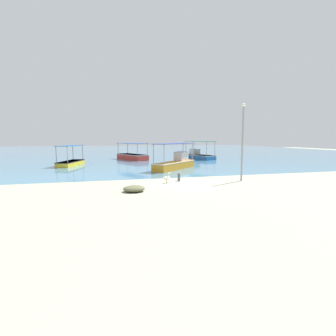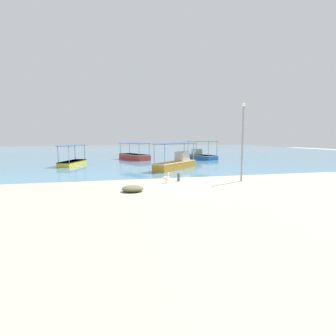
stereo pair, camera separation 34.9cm
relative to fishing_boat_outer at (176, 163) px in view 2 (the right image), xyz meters
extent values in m
plane|color=#999E86|center=(-1.72, -9.16, -0.69)|extent=(120.00, 120.00, 0.00)
cube|color=teal|center=(-1.72, 38.84, -0.68)|extent=(110.00, 90.00, 0.00)
cube|color=orange|center=(-0.17, -0.16, -0.28)|extent=(5.84, 5.70, 0.80)
cube|color=silver|center=(-0.17, -0.16, 0.08)|extent=(5.90, 5.76, 0.08)
cylinder|color=#99999E|center=(-1.97, -2.75, 1.08)|extent=(0.08, 0.08, 1.92)
cylinder|color=#99999E|center=(-2.82, -1.87, 1.08)|extent=(0.08, 0.08, 1.92)
cylinder|color=#99999E|center=(2.49, 1.54, 1.08)|extent=(0.08, 0.08, 1.92)
cylinder|color=#99999E|center=(1.63, 2.43, 1.08)|extent=(0.08, 0.08, 1.92)
cube|color=#273D91|center=(-0.17, -0.16, 2.07)|extent=(5.76, 5.63, 0.05)
cube|color=beige|center=(0.92, 0.88, 0.62)|extent=(1.90, 1.88, 1.00)
cube|color=yellow|center=(-11.38, 6.45, -0.40)|extent=(3.00, 5.30, 0.56)
cube|color=black|center=(-11.38, 6.45, -0.17)|extent=(3.05, 5.35, 0.08)
cylinder|color=#99999E|center=(-11.30, 8.82, 0.79)|extent=(0.08, 0.08, 1.83)
cylinder|color=#99999E|center=(-10.07, 8.43, 0.79)|extent=(0.08, 0.08, 1.83)
cylinder|color=#99999E|center=(-12.70, 4.47, 0.79)|extent=(0.08, 0.08, 1.83)
cylinder|color=#99999E|center=(-11.47, 4.08, 0.79)|extent=(0.08, 0.08, 1.83)
cube|color=#245187|center=(-11.38, 6.45, 1.73)|extent=(3.04, 5.14, 0.05)
cube|color=#2A68AA|center=(7.38, 11.51, -0.35)|extent=(3.76, 5.64, 0.65)
cube|color=silver|center=(7.38, 11.51, -0.07)|extent=(3.82, 5.69, 0.08)
cylinder|color=#99999E|center=(9.06, 9.60, 1.03)|extent=(0.08, 0.08, 2.11)
cylinder|color=#99999E|center=(7.43, 8.97, 1.03)|extent=(0.08, 0.08, 2.11)
cylinder|color=#99999E|center=(7.34, 14.05, 1.03)|extent=(0.08, 0.08, 2.11)
cylinder|color=#99999E|center=(5.70, 13.42, 1.03)|extent=(0.08, 0.08, 2.11)
cube|color=#15714A|center=(7.38, 11.51, 2.11)|extent=(3.79, 5.49, 0.05)
cube|color=silver|center=(6.96, 12.61, 0.43)|extent=(1.70, 1.52, 0.92)
cube|color=red|center=(-3.08, 13.22, -0.27)|extent=(4.37, 6.43, 0.82)
cube|color=silver|center=(-3.08, 13.22, 0.10)|extent=(4.43, 6.48, 0.08)
cylinder|color=#99999E|center=(-5.05, 15.43, 0.97)|extent=(0.08, 0.08, 1.65)
cylinder|color=#99999E|center=(-3.46, 16.16, 0.97)|extent=(0.08, 0.08, 1.65)
cylinder|color=#99999E|center=(-2.69, 10.28, 0.97)|extent=(0.08, 0.08, 1.65)
cylinder|color=#99999E|center=(-1.10, 11.01, 0.97)|extent=(0.08, 0.08, 1.65)
cube|color=#1F4998|center=(-3.08, 13.22, 1.82)|extent=(4.38, 6.29, 0.05)
cylinder|color=#E0997A|center=(-3.17, -8.32, -0.58)|extent=(0.03, 0.03, 0.22)
cylinder|color=#E0997A|center=(-3.16, -8.42, -0.58)|extent=(0.03, 0.03, 0.22)
ellipsoid|color=white|center=(-3.14, -8.37, -0.33)|extent=(0.58, 0.31, 0.32)
ellipsoid|color=white|center=(-3.39, -8.38, -0.31)|extent=(0.17, 0.13, 0.10)
cylinder|color=white|center=(-2.98, -8.36, -0.10)|extent=(0.07, 0.07, 0.26)
sphere|color=white|center=(-2.98, -8.36, 0.06)|extent=(0.11, 0.11, 0.11)
cone|color=#E5933F|center=(-2.82, -8.35, 0.05)|extent=(0.30, 0.07, 0.06)
cylinder|color=gray|center=(2.75, -8.97, 2.19)|extent=(0.14, 0.14, 5.75)
sphere|color=#EAEACC|center=(2.75, -8.97, 5.17)|extent=(0.28, 0.28, 0.28)
cylinder|color=#47474C|center=(-2.05, -7.89, -0.42)|extent=(0.20, 0.20, 0.54)
sphere|color=#4C4C51|center=(-2.05, -7.89, -0.12)|extent=(0.21, 0.21, 0.21)
ellipsoid|color=#636243|center=(-5.95, -10.97, -0.49)|extent=(1.38, 1.17, 0.40)
camera|label=1|loc=(-8.01, -27.16, 2.71)|focal=28.00mm
camera|label=2|loc=(-7.67, -27.25, 2.71)|focal=28.00mm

